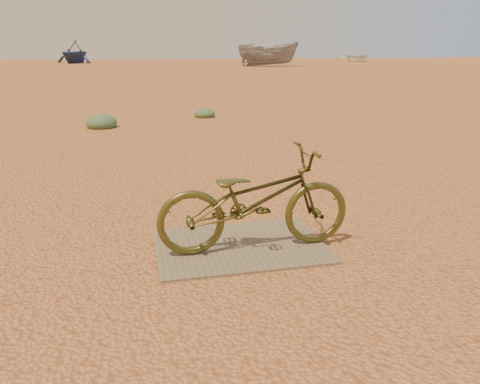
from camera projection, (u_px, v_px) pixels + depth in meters
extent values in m
plane|color=#B87944|center=(251.00, 233.00, 4.54)|extent=(120.00, 120.00, 0.00)
cube|color=brown|center=(240.00, 246.00, 4.23)|extent=(1.50, 1.08, 0.02)
imported|color=#47451B|center=(255.00, 200.00, 4.03)|extent=(1.71, 0.62, 0.89)
imported|color=navy|center=(75.00, 52.00, 46.54)|extent=(5.16, 5.40, 2.21)
imported|color=gray|center=(268.00, 54.00, 39.79)|extent=(5.46, 3.15, 1.99)
imported|color=white|center=(357.00, 56.00, 52.42)|extent=(4.96, 5.86, 1.03)
ellipsoid|color=#506C4A|center=(102.00, 127.00, 10.35)|extent=(0.67, 0.67, 0.37)
ellipsoid|color=#506C4A|center=(205.00, 117.00, 11.85)|extent=(0.52, 0.52, 0.29)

